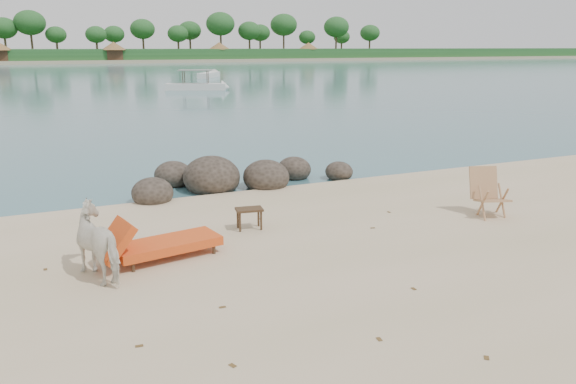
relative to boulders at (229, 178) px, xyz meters
name	(u,v)px	position (x,y,z in m)	size (l,w,h in m)	color
water	(56,70)	(-0.96, 83.22, -0.21)	(400.00, 400.00, 0.00)	#37646E
far_shore	(44,60)	(-0.96, 163.22, -0.21)	(420.00, 90.00, 1.40)	tan
far_scenery	(46,49)	(-0.93, 129.92, 2.93)	(420.00, 18.00, 9.50)	#1E4C1E
boulders	(229,178)	(0.00, 0.00, 0.00)	(6.29, 2.82, 1.13)	#2C251D
cow	(102,243)	(-3.80, -5.11, 0.38)	(0.64, 1.40, 1.18)	white
side_table	(249,220)	(-0.81, -3.80, 0.00)	(0.54, 0.35, 0.44)	#342514
lounge_chair	(167,240)	(-2.67, -4.68, 0.13)	(2.29, 0.80, 0.69)	#D64D19
deck_chair	(493,194)	(4.36, -5.14, 0.32)	(0.67, 0.74, 1.06)	#A87E54
boat_mid	(195,73)	(8.46, 34.69, 1.21)	(5.82, 1.31, 2.84)	silver
boat_far	(209,74)	(15.36, 54.27, 0.15)	(6.23, 1.40, 0.72)	silver
dead_leaves	(307,297)	(-1.13, -7.14, -0.21)	(8.16, 6.51, 0.00)	brown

